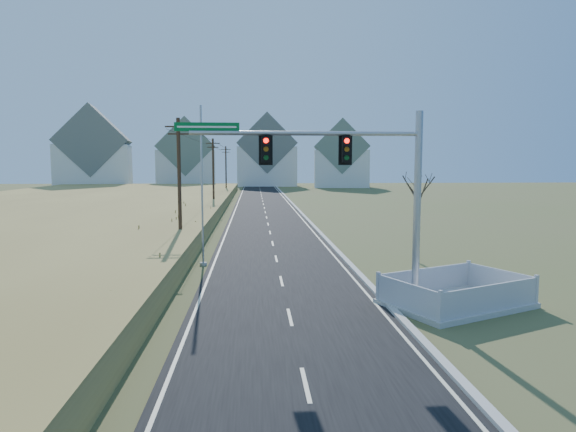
% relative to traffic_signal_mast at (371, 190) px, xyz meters
% --- Properties ---
extents(ground, '(260.00, 260.00, 0.00)m').
position_rel_traffic_signal_mast_xyz_m(ground, '(-3.39, 0.60, -4.83)').
color(ground, '#525A2B').
rests_on(ground, ground).
extents(road, '(8.00, 180.00, 0.06)m').
position_rel_traffic_signal_mast_xyz_m(road, '(-3.39, 50.60, -4.80)').
color(road, black).
rests_on(road, ground).
extents(curb, '(0.30, 180.00, 0.18)m').
position_rel_traffic_signal_mast_xyz_m(curb, '(0.76, 50.60, -4.74)').
color(curb, '#B2AFA8').
rests_on(curb, ground).
extents(reed_marsh, '(38.00, 110.00, 1.30)m').
position_rel_traffic_signal_mast_xyz_m(reed_marsh, '(-27.39, 40.60, -4.18)').
color(reed_marsh, tan).
rests_on(reed_marsh, ground).
extents(utility_pole_near, '(1.80, 0.26, 9.00)m').
position_rel_traffic_signal_mast_xyz_m(utility_pole_near, '(-9.89, 15.60, -0.15)').
color(utility_pole_near, '#422D1E').
rests_on(utility_pole_near, ground).
extents(utility_pole_mid, '(1.80, 0.26, 9.00)m').
position_rel_traffic_signal_mast_xyz_m(utility_pole_mid, '(-9.89, 45.60, -0.15)').
color(utility_pole_mid, '#422D1E').
rests_on(utility_pole_mid, ground).
extents(utility_pole_far, '(1.80, 0.26, 9.00)m').
position_rel_traffic_signal_mast_xyz_m(utility_pole_far, '(-9.89, 75.60, -0.15)').
color(utility_pole_far, '#422D1E').
rests_on(utility_pole_far, ground).
extents(condo_nw, '(17.69, 13.38, 19.05)m').
position_rel_traffic_signal_mast_xyz_m(condo_nw, '(-41.39, 100.60, 2.87)').
color(condo_nw, silver).
rests_on(condo_nw, ground).
extents(condo_nnw, '(14.93, 11.17, 17.03)m').
position_rel_traffic_signal_mast_xyz_m(condo_nnw, '(-21.39, 108.60, 2.10)').
color(condo_nnw, silver).
rests_on(condo_nnw, ground).
extents(condo_n, '(15.27, 10.20, 18.54)m').
position_rel_traffic_signal_mast_xyz_m(condo_n, '(-1.39, 112.60, 2.78)').
color(condo_n, silver).
rests_on(condo_n, ground).
extents(condo_ne, '(14.12, 10.51, 16.52)m').
position_rel_traffic_signal_mast_xyz_m(condo_ne, '(16.61, 104.60, 2.00)').
color(condo_ne, silver).
rests_on(condo_ne, ground).
extents(traffic_signal_mast, '(10.05, 0.69, 8.00)m').
position_rel_traffic_signal_mast_xyz_m(traffic_signal_mast, '(0.00, 0.00, 0.00)').
color(traffic_signal_mast, '#9EA0A5').
rests_on(traffic_signal_mast, ground).
extents(fence_enclosure, '(6.70, 5.83, 1.27)m').
position_rel_traffic_signal_mast_xyz_m(fence_enclosure, '(3.61, -0.11, -4.57)').
color(fence_enclosure, '#B7B5AD').
rests_on(fence_enclosure, ground).
extents(open_sign, '(0.53, 0.16, 0.65)m').
position_rel_traffic_signal_mast_xyz_m(open_sign, '(4.31, -0.48, -4.49)').
color(open_sign, white).
rests_on(open_sign, ground).
extents(flagpole, '(0.41, 0.41, 9.15)m').
position_rel_traffic_signal_mast_xyz_m(flagpole, '(-7.69, 9.10, -1.18)').
color(flagpole, '#B7B5AD').
rests_on(flagpole, ground).
extents(bare_tree, '(2.12, 2.12, 5.62)m').
position_rel_traffic_signal_mast_xyz_m(bare_tree, '(4.96, 9.32, -0.30)').
color(bare_tree, '#4C3F33').
rests_on(bare_tree, ground).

